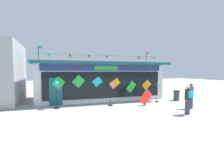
{
  "coord_description": "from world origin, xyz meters",
  "views": [
    {
      "loc": [
        -3.95,
        -10.24,
        2.48
      ],
      "look_at": [
        0.4,
        2.28,
        1.51
      ],
      "focal_mm": 28.16,
      "sensor_mm": 36.0,
      "label": 1
    }
  ],
  "objects_px": {
    "wind_spinner_left": "(112,93)",
    "person_mid_plaza": "(191,96)",
    "wind_spinner_far_left": "(56,88)",
    "wind_spinner_center_left": "(159,88)",
    "person_near_camera": "(188,99)",
    "kite_shop_building": "(98,80)",
    "display_kite_on_ground": "(146,97)",
    "trash_bin": "(176,95)"
  },
  "relations": [
    {
      "from": "display_kite_on_ground",
      "to": "person_near_camera",
      "type": "bearing_deg",
      "value": -73.93
    },
    {
      "from": "wind_spinner_center_left",
      "to": "person_near_camera",
      "type": "bearing_deg",
      "value": -100.93
    },
    {
      "from": "wind_spinner_left",
      "to": "display_kite_on_ground",
      "type": "xyz_separation_m",
      "value": [
        2.39,
        -0.67,
        -0.34
      ]
    },
    {
      "from": "trash_bin",
      "to": "display_kite_on_ground",
      "type": "distance_m",
      "value": 3.7
    },
    {
      "from": "kite_shop_building",
      "to": "person_mid_plaza",
      "type": "bearing_deg",
      "value": -54.71
    },
    {
      "from": "wind_spinner_far_left",
      "to": "wind_spinner_center_left",
      "type": "relative_size",
      "value": 1.19
    },
    {
      "from": "wind_spinner_left",
      "to": "wind_spinner_far_left",
      "type": "bearing_deg",
      "value": 175.01
    },
    {
      "from": "kite_shop_building",
      "to": "wind_spinner_far_left",
      "type": "relative_size",
      "value": 6.05
    },
    {
      "from": "kite_shop_building",
      "to": "wind_spinner_center_left",
      "type": "relative_size",
      "value": 7.19
    },
    {
      "from": "wind_spinner_far_left",
      "to": "wind_spinner_left",
      "type": "relative_size",
      "value": 1.15
    },
    {
      "from": "kite_shop_building",
      "to": "wind_spinner_left",
      "type": "relative_size",
      "value": 6.97
    },
    {
      "from": "person_near_camera",
      "to": "trash_bin",
      "type": "xyz_separation_m",
      "value": [
        2.64,
        4.18,
        -0.45
      ]
    },
    {
      "from": "trash_bin",
      "to": "person_near_camera",
      "type": "bearing_deg",
      "value": -122.23
    },
    {
      "from": "wind_spinner_left",
      "to": "person_mid_plaza",
      "type": "distance_m",
      "value": 5.33
    },
    {
      "from": "trash_bin",
      "to": "display_kite_on_ground",
      "type": "xyz_separation_m",
      "value": [
        -3.55,
        -1.02,
        0.17
      ]
    },
    {
      "from": "kite_shop_building",
      "to": "wind_spinner_left",
      "type": "height_order",
      "value": "kite_shop_building"
    },
    {
      "from": "trash_bin",
      "to": "wind_spinner_center_left",
      "type": "bearing_deg",
      "value": -176.88
    },
    {
      "from": "wind_spinner_center_left",
      "to": "wind_spinner_far_left",
      "type": "bearing_deg",
      "value": 179.47
    },
    {
      "from": "display_kite_on_ground",
      "to": "trash_bin",
      "type": "bearing_deg",
      "value": 16.1
    },
    {
      "from": "person_mid_plaza",
      "to": "wind_spinner_center_left",
      "type": "bearing_deg",
      "value": 155.75
    },
    {
      "from": "wind_spinner_far_left",
      "to": "display_kite_on_ground",
      "type": "relative_size",
      "value": 1.61
    },
    {
      "from": "wind_spinner_far_left",
      "to": "wind_spinner_left",
      "type": "xyz_separation_m",
      "value": [
        3.78,
        -0.33,
        -0.44
      ]
    },
    {
      "from": "wind_spinner_far_left",
      "to": "trash_bin",
      "type": "relative_size",
      "value": 2.11
    },
    {
      "from": "wind_spinner_left",
      "to": "display_kite_on_ground",
      "type": "bearing_deg",
      "value": -15.6
    },
    {
      "from": "person_near_camera",
      "to": "kite_shop_building",
      "type": "bearing_deg",
      "value": -83.25
    },
    {
      "from": "person_mid_plaza",
      "to": "person_near_camera",
      "type": "bearing_deg",
      "value": -83.56
    },
    {
      "from": "wind_spinner_far_left",
      "to": "person_near_camera",
      "type": "xyz_separation_m",
      "value": [
        7.08,
        -4.16,
        -0.5
      ]
    },
    {
      "from": "kite_shop_building",
      "to": "display_kite_on_ground",
      "type": "distance_m",
      "value": 5.27
    },
    {
      "from": "trash_bin",
      "to": "display_kite_on_ground",
      "type": "bearing_deg",
      "value": -163.9
    },
    {
      "from": "wind_spinner_far_left",
      "to": "person_near_camera",
      "type": "relative_size",
      "value": 1.08
    },
    {
      "from": "wind_spinner_center_left",
      "to": "display_kite_on_ground",
      "type": "height_order",
      "value": "wind_spinner_center_left"
    },
    {
      "from": "kite_shop_building",
      "to": "wind_spinner_center_left",
      "type": "bearing_deg",
      "value": -42.09
    },
    {
      "from": "wind_spinner_center_left",
      "to": "person_near_camera",
      "type": "xyz_separation_m",
      "value": [
        -0.79,
        -4.08,
        -0.24
      ]
    },
    {
      "from": "wind_spinner_left",
      "to": "person_mid_plaza",
      "type": "bearing_deg",
      "value": -29.34
    },
    {
      "from": "kite_shop_building",
      "to": "person_mid_plaza",
      "type": "xyz_separation_m",
      "value": [
        4.63,
        -6.54,
        -0.78
      ]
    },
    {
      "from": "person_near_camera",
      "to": "display_kite_on_ground",
      "type": "bearing_deg",
      "value": -90.08
    },
    {
      "from": "person_mid_plaza",
      "to": "display_kite_on_ground",
      "type": "height_order",
      "value": "person_mid_plaza"
    },
    {
      "from": "person_mid_plaza",
      "to": "trash_bin",
      "type": "distance_m",
      "value": 3.26
    },
    {
      "from": "person_near_camera",
      "to": "person_mid_plaza",
      "type": "distance_m",
      "value": 1.82
    },
    {
      "from": "wind_spinner_far_left",
      "to": "wind_spinner_left",
      "type": "distance_m",
      "value": 3.82
    },
    {
      "from": "display_kite_on_ground",
      "to": "wind_spinner_left",
      "type": "bearing_deg",
      "value": 164.4
    },
    {
      "from": "person_mid_plaza",
      "to": "trash_bin",
      "type": "bearing_deg",
      "value": 121.24
    }
  ]
}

